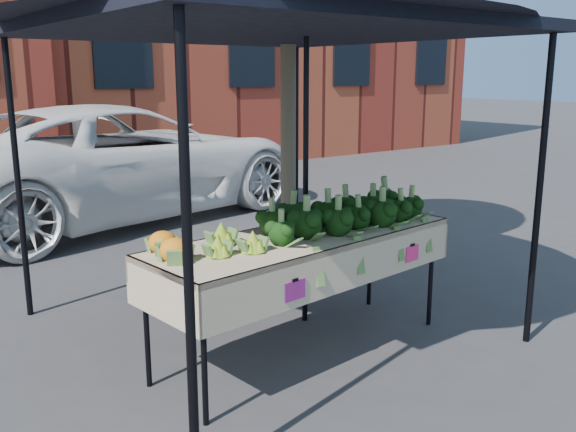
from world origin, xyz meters
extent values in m
plane|color=#323235|center=(0.00, 0.00, 0.00)|extent=(90.00, 90.00, 0.00)
cube|color=beige|center=(0.19, -0.01, 0.45)|extent=(2.47, 1.03, 0.90)
cube|color=#F22D8C|center=(-0.29, -0.41, 0.70)|extent=(0.17, 0.01, 0.12)
cube|color=#E82C6F|center=(0.93, -0.41, 0.70)|extent=(0.17, 0.01, 0.12)
ellipsoid|color=black|center=(0.55, 0.01, 1.03)|extent=(1.54, 0.57, 0.26)
ellipsoid|color=#88B027|center=(-0.47, -0.03, 1.00)|extent=(0.43, 0.47, 0.20)
ellipsoid|color=orange|center=(-0.84, 0.05, 0.99)|extent=(0.23, 0.43, 0.18)
imported|color=white|center=(0.96, 5.21, 2.91)|extent=(2.09, 2.94, 5.82)
camera|label=1|loc=(-2.53, -3.38, 2.01)|focal=39.15mm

